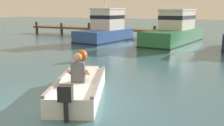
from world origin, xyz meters
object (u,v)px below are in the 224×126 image
at_px(rowboat_with_person, 80,87).
at_px(mooring_buoy, 82,55).
at_px(moored_boat_green, 175,32).
at_px(moored_boat_blue, 106,30).

bearing_deg(rowboat_with_person, mooring_buoy, 122.61).
height_order(moored_boat_green, mooring_buoy, moored_boat_green).
height_order(moored_boat_blue, mooring_buoy, moored_boat_blue).
distance_m(moored_boat_blue, mooring_buoy, 6.98).
relative_size(moored_boat_blue, moored_boat_green, 0.72).
height_order(rowboat_with_person, moored_boat_green, moored_boat_green).
distance_m(rowboat_with_person, moored_boat_green, 11.61).
relative_size(rowboat_with_person, mooring_buoy, 7.01).
bearing_deg(rowboat_with_person, moored_boat_green, 92.23).
xyz_separation_m(moored_boat_green, mooring_buoy, (-2.25, -7.37, -0.59)).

